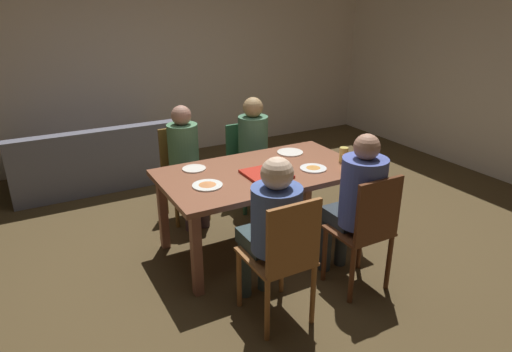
{
  "coord_description": "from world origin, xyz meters",
  "views": [
    {
      "loc": [
        -1.78,
        -3.14,
        2.14
      ],
      "look_at": [
        0.0,
        0.1,
        0.65
      ],
      "focal_mm": 31.55,
      "sensor_mm": 36.0,
      "label": 1
    }
  ],
  "objects_px": {
    "pizza_box_0": "(266,174)",
    "plate_0": "(207,185)",
    "dining_table": "(262,179)",
    "chair_1": "(182,169)",
    "person_1": "(186,155)",
    "chair_0": "(250,161)",
    "plate_2": "(290,152)",
    "drinking_glass_0": "(344,155)",
    "person_0": "(256,145)",
    "person_2": "(272,222)",
    "person_3": "(357,198)",
    "drinking_glass_1": "(347,163)",
    "chair_2": "(284,255)",
    "chair_3": "(367,229)",
    "plate_1": "(313,168)",
    "plate_3": "(194,169)",
    "couch": "(95,164)"
  },
  "relations": [
    {
      "from": "person_3",
      "to": "plate_1",
      "type": "distance_m",
      "value": 0.64
    },
    {
      "from": "person_3",
      "to": "drinking_glass_1",
      "type": "xyz_separation_m",
      "value": [
        0.27,
        0.47,
        0.08
      ]
    },
    {
      "from": "plate_1",
      "to": "plate_3",
      "type": "relative_size",
      "value": 1.13
    },
    {
      "from": "plate_2",
      "to": "drinking_glass_0",
      "type": "bearing_deg",
      "value": -56.37
    },
    {
      "from": "person_1",
      "to": "couch",
      "type": "bearing_deg",
      "value": 115.1
    },
    {
      "from": "chair_2",
      "to": "drinking_glass_1",
      "type": "xyz_separation_m",
      "value": [
        1.02,
        0.62,
        0.27
      ]
    },
    {
      "from": "plate_0",
      "to": "plate_3",
      "type": "distance_m",
      "value": 0.4
    },
    {
      "from": "person_0",
      "to": "person_1",
      "type": "xyz_separation_m",
      "value": [
        -0.74,
        0.07,
        -0.01
      ]
    },
    {
      "from": "chair_3",
      "to": "pizza_box_0",
      "type": "distance_m",
      "value": 0.95
    },
    {
      "from": "person_0",
      "to": "plate_0",
      "type": "bearing_deg",
      "value": -136.94
    },
    {
      "from": "person_1",
      "to": "chair_1",
      "type": "bearing_deg",
      "value": 90.0
    },
    {
      "from": "person_2",
      "to": "plate_0",
      "type": "distance_m",
      "value": 0.75
    },
    {
      "from": "person_0",
      "to": "plate_3",
      "type": "xyz_separation_m",
      "value": [
        -0.86,
        -0.45,
        0.04
      ]
    },
    {
      "from": "chair_2",
      "to": "person_3",
      "type": "xyz_separation_m",
      "value": [
        0.74,
        0.16,
        0.19
      ]
    },
    {
      "from": "chair_0",
      "to": "plate_0",
      "type": "distance_m",
      "value": 1.36
    },
    {
      "from": "plate_0",
      "to": "drinking_glass_1",
      "type": "xyz_separation_m",
      "value": [
        1.18,
        -0.27,
        0.06
      ]
    },
    {
      "from": "chair_0",
      "to": "plate_2",
      "type": "xyz_separation_m",
      "value": [
        0.11,
        -0.62,
        0.26
      ]
    },
    {
      "from": "person_3",
      "to": "plate_3",
      "type": "distance_m",
      "value": 1.42
    },
    {
      "from": "person_2",
      "to": "couch",
      "type": "height_order",
      "value": "person_2"
    },
    {
      "from": "pizza_box_0",
      "to": "plate_0",
      "type": "relative_size",
      "value": 1.45
    },
    {
      "from": "chair_2",
      "to": "chair_3",
      "type": "distance_m",
      "value": 0.74
    },
    {
      "from": "person_2",
      "to": "plate_2",
      "type": "distance_m",
      "value": 1.39
    },
    {
      "from": "couch",
      "to": "dining_table",
      "type": "bearing_deg",
      "value": -64.85
    },
    {
      "from": "plate_0",
      "to": "person_3",
      "type": "bearing_deg",
      "value": -39.0
    },
    {
      "from": "person_3",
      "to": "drinking_glass_0",
      "type": "xyz_separation_m",
      "value": [
        0.4,
        0.66,
        0.07
      ]
    },
    {
      "from": "pizza_box_0",
      "to": "plate_0",
      "type": "xyz_separation_m",
      "value": [
        -0.52,
        0.03,
        -0.0
      ]
    },
    {
      "from": "person_2",
      "to": "drinking_glass_1",
      "type": "bearing_deg",
      "value": 24.63
    },
    {
      "from": "plate_0",
      "to": "plate_2",
      "type": "distance_m",
      "value": 1.08
    },
    {
      "from": "dining_table",
      "to": "chair_1",
      "type": "height_order",
      "value": "chair_1"
    },
    {
      "from": "chair_0",
      "to": "plate_0",
      "type": "relative_size",
      "value": 3.62
    },
    {
      "from": "dining_table",
      "to": "plate_1",
      "type": "bearing_deg",
      "value": -24.87
    },
    {
      "from": "chair_1",
      "to": "person_2",
      "type": "height_order",
      "value": "person_2"
    },
    {
      "from": "chair_0",
      "to": "chair_1",
      "type": "relative_size",
      "value": 0.96
    },
    {
      "from": "pizza_box_0",
      "to": "plate_3",
      "type": "relative_size",
      "value": 1.72
    },
    {
      "from": "person_0",
      "to": "person_2",
      "type": "xyz_separation_m",
      "value": [
        -0.74,
        -1.58,
        0.01
      ]
    },
    {
      "from": "chair_0",
      "to": "pizza_box_0",
      "type": "bearing_deg",
      "value": -110.56
    },
    {
      "from": "person_3",
      "to": "plate_1",
      "type": "xyz_separation_m",
      "value": [
        0.05,
        0.64,
        0.02
      ]
    },
    {
      "from": "pizza_box_0",
      "to": "drinking_glass_0",
      "type": "distance_m",
      "value": 0.78
    },
    {
      "from": "plate_3",
      "to": "drinking_glass_0",
      "type": "distance_m",
      "value": 1.34
    },
    {
      "from": "dining_table",
      "to": "person_1",
      "type": "xyz_separation_m",
      "value": [
        -0.39,
        0.82,
        0.03
      ]
    },
    {
      "from": "person_1",
      "to": "pizza_box_0",
      "type": "xyz_separation_m",
      "value": [
        0.36,
        -0.94,
        0.06
      ]
    },
    {
      "from": "dining_table",
      "to": "plate_0",
      "type": "distance_m",
      "value": 0.56
    },
    {
      "from": "chair_0",
      "to": "pizza_box_0",
      "type": "xyz_separation_m",
      "value": [
        -0.38,
        -1.01,
        0.27
      ]
    },
    {
      "from": "person_2",
      "to": "plate_0",
      "type": "height_order",
      "value": "person_2"
    },
    {
      "from": "chair_2",
      "to": "person_3",
      "type": "relative_size",
      "value": 0.78
    },
    {
      "from": "pizza_box_0",
      "to": "couch",
      "type": "xyz_separation_m",
      "value": [
        -1.02,
        2.34,
        -0.48
      ]
    },
    {
      "from": "person_3",
      "to": "plate_0",
      "type": "xyz_separation_m",
      "value": [
        -0.9,
        0.73,
        0.02
      ]
    },
    {
      "from": "person_3",
      "to": "plate_3",
      "type": "relative_size",
      "value": 6.1
    },
    {
      "from": "person_0",
      "to": "drinking_glass_0",
      "type": "distance_m",
      "value": 1.0
    },
    {
      "from": "pizza_box_0",
      "to": "plate_0",
      "type": "distance_m",
      "value": 0.52
    }
  ]
}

